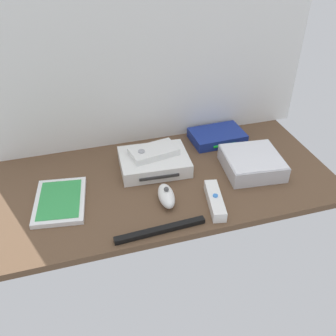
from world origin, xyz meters
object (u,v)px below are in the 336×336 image
Objects in this scene: game_console at (154,162)px; network_router at (217,136)px; remote_wand at (215,200)px; sensor_bar at (160,230)px; game_case at (60,201)px; remote_nunchuk at (166,196)px; mini_computer at (252,163)px; remote_classic_pad at (154,151)px.

game_console is 26.99cm from network_router.
remote_wand reaches higher than sensor_bar.
game_case is 1.36× the size of remote_wand.
remote_wand is at bearing -17.68° from remote_nunchuk.
mini_computer is 30.74cm from remote_classic_pad.
mini_computer is 1.81× the size of remote_nunchuk.
game_case is at bearing -159.28° from game_console.
remote_wand is at bearing -72.86° from remote_classic_pad.
remote_wand is at bearing -115.17° from network_router.
remote_nunchuk is (-29.73, -7.20, -0.60)cm from mini_computer.
remote_nunchuk reaches higher than network_router.
game_case is 2.02× the size of remote_nunchuk.
network_router is at bearing 9.37° from remote_classic_pad.
remote_nunchuk is 12.04cm from sensor_bar.
mini_computer reaches higher than sensor_bar.
game_case is (-58.34, 0.38, -1.88)cm from mini_computer.
game_console reaches higher than network_router.
mini_computer is 30.60cm from remote_nunchuk.
mini_computer is 1.01× the size of network_router.
mini_computer reaches higher than network_router.
game_case is at bearing -170.72° from remote_classic_pad.
mini_computer is 19.60cm from network_router.
game_case is 29.62cm from remote_nunchuk.
network_router is at bearing 24.55° from game_console.
mini_computer is 1.20× the size of remote_classic_pad.
mini_computer is 1.22× the size of remote_wand.
game_case reaches higher than sensor_bar.
remote_classic_pad reaches higher than network_router.
remote_wand is at bearing -58.28° from game_console.
game_console is 0.91× the size of sensor_bar.
remote_classic_pad is at bearing -162.81° from network_router.
mini_computer reaches higher than game_console.
sensor_bar is (-4.75, -10.98, -1.34)cm from remote_nunchuk.
game_console is 1.19× the size of network_router.
network_router is 1.18× the size of remote_classic_pad.
remote_classic_pad reaches higher than remote_wand.
remote_classic_pad is (-11.52, 22.76, 3.90)cm from remote_wand.
remote_classic_pad is at bearing 159.82° from mini_computer.
mini_computer is (28.88, -9.52, 0.44)cm from game_console.
remote_classic_pad is at bearing 127.93° from remote_wand.
remote_nunchuk is at bearing -136.46° from network_router.
remote_classic_pad is (0.14, 1.04, 3.21)cm from game_console.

